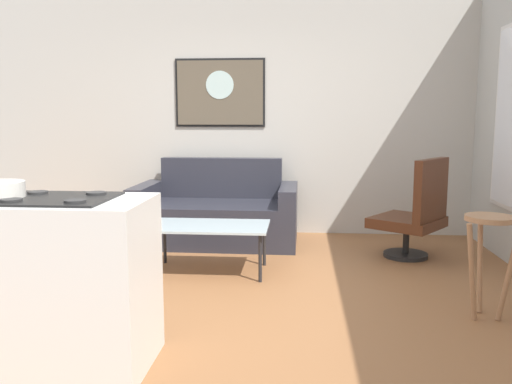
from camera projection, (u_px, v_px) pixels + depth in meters
name	position (u px, v px, depth m)	size (l,w,h in m)	color
ground	(216.00, 302.00, 4.04)	(6.40, 6.40, 0.04)	#905D38
back_wall	(247.00, 115.00, 6.23)	(6.40, 0.05, 2.80)	beige
couch	(217.00, 215.00, 5.86)	(1.76, 0.96, 0.91)	#2A2A34
coffee_table	(209.00, 228.00, 4.69)	(1.05, 0.60, 0.43)	silver
armchair	(416.00, 213.00, 5.13)	(0.84, 0.84, 0.99)	black
bar_stool	(489.00, 240.00, 3.60)	(0.37, 0.37, 0.72)	#A47450
kitchen_counter	(12.00, 282.00, 2.94)	(1.54, 0.62, 0.96)	silver
wall_painting	(220.00, 93.00, 6.18)	(1.05, 0.03, 0.79)	black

